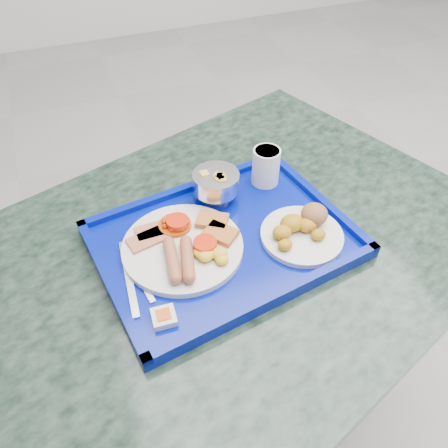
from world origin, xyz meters
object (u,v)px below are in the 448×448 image
Objects in this scene: main_plate at (186,245)px; fruit_bowl at (216,183)px; table at (212,308)px; tray at (224,241)px; bread_plate at (302,229)px; juice_cup at (266,165)px.

fruit_bowl is (0.11, 0.12, 0.03)m from main_plate.
main_plate reaches higher than table.
tray is 5.38× the size of fruit_bowl.
table is at bearing -11.98° from main_plate.
bread_plate is at bearing -54.71° from fruit_bowl.
main_plate is 0.27m from juice_cup.
main_plate reaches higher than tray.
tray is 0.13m from fruit_bowl.
bread_plate is 1.65× the size of fruit_bowl.
tray is 6.28× the size of juice_cup.
juice_cup is at bearing 40.98° from tray.
table is 0.22m from main_plate.
table is at bearing -115.80° from fruit_bowl.
tray reaches higher than table.
bread_plate is 0.21m from fruit_bowl.
tray is at bearing 161.62° from bread_plate.
bread_plate reaches higher than table.
bread_plate is 0.19m from juice_cup.
fruit_bowl is at bearing 48.16° from main_plate.
table is at bearing -161.63° from tray.
main_plate is (-0.08, -0.00, 0.02)m from tray.
bread_plate is (0.18, -0.04, 0.22)m from table.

